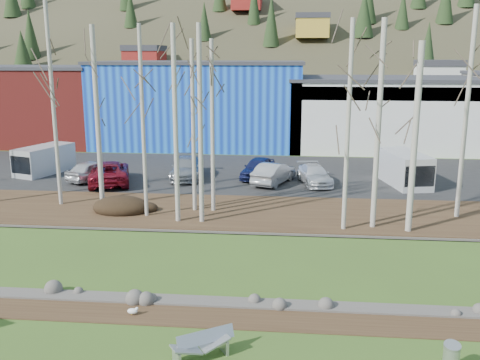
# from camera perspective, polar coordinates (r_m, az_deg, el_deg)

# --- Properties ---
(ground) EXTENTS (200.00, 200.00, 0.00)m
(ground) POSITION_cam_1_polar(r_m,az_deg,el_deg) (17.54, -5.62, -17.35)
(ground) COLOR #3A531E
(ground) RESTS_ON ground
(dirt_strip) EXTENTS (80.00, 1.80, 0.03)m
(dirt_strip) POSITION_cam_1_polar(r_m,az_deg,el_deg) (19.34, -4.41, -14.18)
(dirt_strip) COLOR #382616
(dirt_strip) RESTS_ON ground
(near_bank_rocks) EXTENTS (80.00, 0.80, 0.50)m
(near_bank_rocks) POSITION_cam_1_polar(r_m,az_deg,el_deg) (20.22, -3.91, -12.93)
(near_bank_rocks) COLOR #47423D
(near_bank_rocks) RESTS_ON ground
(river) EXTENTS (80.00, 8.00, 0.90)m
(river) POSITION_cam_1_polar(r_m,az_deg,el_deg) (23.93, -2.31, -8.63)
(river) COLOR black
(river) RESTS_ON ground
(far_bank_rocks) EXTENTS (80.00, 0.80, 0.46)m
(far_bank_rocks) POSITION_cam_1_polar(r_m,az_deg,el_deg) (27.74, -1.17, -5.50)
(far_bank_rocks) COLOR #47423D
(far_bank_rocks) RESTS_ON ground
(far_bank) EXTENTS (80.00, 7.00, 0.15)m
(far_bank) POSITION_cam_1_polar(r_m,az_deg,el_deg) (30.75, -0.48, -3.47)
(far_bank) COLOR #382616
(far_bank) RESTS_ON ground
(parking_lot) EXTENTS (80.00, 14.00, 0.14)m
(parking_lot) POSITION_cam_1_polar(r_m,az_deg,el_deg) (40.88, 1.04, 0.73)
(parking_lot) COLOR black
(parking_lot) RESTS_ON ground
(building_brick) EXTENTS (16.32, 12.24, 7.80)m
(building_brick) POSITION_cam_1_polar(r_m,az_deg,el_deg) (60.43, -21.36, 7.57)
(building_brick) COLOR maroon
(building_brick) RESTS_ON ground
(building_blue) EXTENTS (20.40, 12.24, 8.30)m
(building_blue) POSITION_cam_1_polar(r_m,az_deg,el_deg) (54.76, -4.12, 8.20)
(building_blue) COLOR #1034AB
(building_blue) RESTS_ON ground
(building_white) EXTENTS (18.36, 12.24, 6.80)m
(building_white) POSITION_cam_1_polar(r_m,az_deg,el_deg) (54.80, 14.94, 7.02)
(building_white) COLOR silver
(building_white) RESTS_ON ground
(hillside) EXTENTS (160.00, 72.00, 35.00)m
(hillside) POSITION_cam_1_polar(r_m,az_deg,el_deg) (99.22, 3.87, 18.15)
(hillside) COLOR #34311E
(hillside) RESTS_ON ground
(bench_damaged) EXTENTS (1.85, 1.47, 0.81)m
(bench_damaged) POSITION_cam_1_polar(r_m,az_deg,el_deg) (16.81, -4.05, -17.15)
(bench_damaged) COLOR #B7B9BC
(bench_damaged) RESTS_ON ground
(litter_bin) EXTENTS (0.48, 0.48, 0.80)m
(litter_bin) POSITION_cam_1_polar(r_m,az_deg,el_deg) (17.25, 21.59, -17.31)
(litter_bin) COLOR #B7B9BC
(litter_bin) RESTS_ON ground
(seagull) EXTENTS (0.43, 0.20, 0.31)m
(seagull) POSITION_cam_1_polar(r_m,az_deg,el_deg) (19.58, -11.36, -13.53)
(seagull) COLOR gold
(seagull) RESTS_ON ground
(dirt_mound) EXTENTS (3.28, 2.32, 0.64)m
(dirt_mound) POSITION_cam_1_polar(r_m,az_deg,el_deg) (31.37, -12.58, -2.70)
(dirt_mound) COLOR black
(dirt_mound) RESTS_ON far_bank
(birch_1) EXTENTS (0.23, 0.23, 11.99)m
(birch_1) POSITION_cam_1_polar(r_m,az_deg,el_deg) (32.95, -19.30, 7.69)
(birch_1) COLOR beige
(birch_1) RESTS_ON far_bank
(birch_2) EXTENTS (0.28, 0.28, 10.39)m
(birch_2) POSITION_cam_1_polar(r_m,az_deg,el_deg) (31.65, -14.96, 6.31)
(birch_2) COLOR beige
(birch_2) RESTS_ON far_bank
(birch_3) EXTENTS (0.20, 0.20, 10.35)m
(birch_3) POSITION_cam_1_polar(r_m,az_deg,el_deg) (29.31, -10.31, 5.99)
(birch_3) COLOR beige
(birch_3) RESTS_ON far_bank
(birch_4) EXTENTS (0.25, 0.25, 10.31)m
(birch_4) POSITION_cam_1_polar(r_m,az_deg,el_deg) (28.10, -6.90, 5.77)
(birch_4) COLOR beige
(birch_4) RESTS_ON far_bank
(birch_5) EXTENTS (0.23, 0.23, 9.61)m
(birch_5) POSITION_cam_1_polar(r_m,az_deg,el_deg) (29.94, -2.96, 5.63)
(birch_5) COLOR beige
(birch_5) RESTS_ON far_bank
(birch_6) EXTENTS (0.23, 0.23, 10.47)m
(birch_6) POSITION_cam_1_polar(r_m,az_deg,el_deg) (27.05, 11.44, 5.49)
(birch_6) COLOR beige
(birch_6) RESTS_ON far_bank
(birch_7) EXTENTS (0.31, 0.31, 9.41)m
(birch_7) POSITION_cam_1_polar(r_m,az_deg,el_deg) (27.63, 18.15, 4.14)
(birch_7) COLOR beige
(birch_7) RESTS_ON far_bank
(birch_8) EXTENTS (0.27, 0.27, 10.50)m
(birch_8) POSITION_cam_1_polar(r_m,az_deg,el_deg) (27.74, 14.54, 5.54)
(birch_8) COLOR beige
(birch_8) RESTS_ON far_bank
(birch_9) EXTENTS (0.25, 0.25, 11.27)m
(birch_9) POSITION_cam_1_polar(r_m,az_deg,el_deg) (31.04, 22.98, 6.41)
(birch_9) COLOR beige
(birch_9) RESTS_ON far_bank
(birch_10) EXTENTS (0.25, 0.25, 10.31)m
(birch_10) POSITION_cam_1_polar(r_m,az_deg,el_deg) (27.85, -4.25, 5.76)
(birch_10) COLOR beige
(birch_10) RESTS_ON far_bank
(birch_11) EXTENTS (0.23, 0.23, 9.61)m
(birch_11) POSITION_cam_1_polar(r_m,az_deg,el_deg) (30.12, -5.01, 5.64)
(birch_11) COLOR beige
(birch_11) RESTS_ON far_bank
(car_0) EXTENTS (3.35, 4.58, 1.45)m
(car_0) POSITION_cam_1_polar(r_m,az_deg,el_deg) (39.58, -15.39, 1.02)
(car_0) COLOR silver
(car_0) RESTS_ON parking_lot
(car_1) EXTENTS (4.20, 6.23, 1.58)m
(car_1) POSITION_cam_1_polar(r_m,az_deg,el_deg) (38.30, -13.77, 0.82)
(car_1) COLOR maroon
(car_1) RESTS_ON parking_lot
(car_2) EXTENTS (2.50, 5.24, 1.47)m
(car_2) POSITION_cam_1_polar(r_m,az_deg,el_deg) (39.07, -5.73, 1.29)
(car_2) COLOR gray
(car_2) RESTS_ON parking_lot
(car_3) EXTENTS (2.72, 4.65, 1.48)m
(car_3) POSITION_cam_1_polar(r_m,az_deg,el_deg) (38.86, 1.95, 1.29)
(car_3) COLOR navy
(car_3) RESTS_ON parking_lot
(car_4) EXTENTS (3.12, 4.76, 1.48)m
(car_4) POSITION_cam_1_polar(r_m,az_deg,el_deg) (37.23, 3.63, 0.74)
(car_4) COLOR #A5A5A7
(car_4) RESTS_ON parking_lot
(car_5) EXTENTS (2.71, 4.70, 1.28)m
(car_5) POSITION_cam_1_polar(r_m,az_deg,el_deg) (37.43, 7.95, 0.55)
(car_5) COLOR silver
(car_5) RESTS_ON parking_lot
(van_white) EXTENTS (3.10, 5.41, 2.22)m
(van_white) POSITION_cam_1_polar(r_m,az_deg,el_deg) (38.41, 17.22, 1.12)
(van_white) COLOR silver
(van_white) RESTS_ON parking_lot
(van_grey) EXTENTS (3.35, 5.08, 2.06)m
(van_grey) POSITION_cam_1_polar(r_m,az_deg,el_deg) (42.95, -20.32, 2.01)
(van_grey) COLOR silver
(van_grey) RESTS_ON parking_lot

